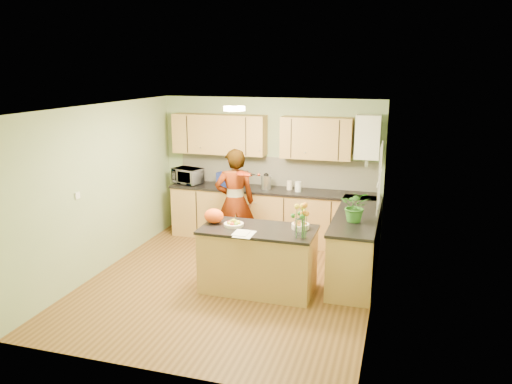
# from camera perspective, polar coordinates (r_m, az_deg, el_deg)

# --- Properties ---
(floor) EXTENTS (4.50, 4.50, 0.00)m
(floor) POSITION_cam_1_polar(r_m,az_deg,el_deg) (7.30, -3.06, -10.30)
(floor) COLOR brown
(floor) RESTS_ON ground
(ceiling) EXTENTS (4.00, 4.50, 0.02)m
(ceiling) POSITION_cam_1_polar(r_m,az_deg,el_deg) (6.68, -3.34, 9.65)
(ceiling) COLOR silver
(ceiling) RESTS_ON wall_back
(wall_back) EXTENTS (4.00, 0.02, 2.50)m
(wall_back) POSITION_cam_1_polar(r_m,az_deg,el_deg) (8.98, 1.63, 2.75)
(wall_back) COLOR #8EA979
(wall_back) RESTS_ON floor
(wall_front) EXTENTS (4.00, 0.02, 2.50)m
(wall_front) POSITION_cam_1_polar(r_m,az_deg,el_deg) (4.93, -12.08, -7.21)
(wall_front) COLOR #8EA979
(wall_front) RESTS_ON floor
(wall_left) EXTENTS (0.02, 4.50, 2.50)m
(wall_left) POSITION_cam_1_polar(r_m,az_deg,el_deg) (7.77, -17.22, 0.33)
(wall_left) COLOR #8EA979
(wall_left) RESTS_ON floor
(wall_right) EXTENTS (0.02, 4.50, 2.50)m
(wall_right) POSITION_cam_1_polar(r_m,az_deg,el_deg) (6.51, 13.64, -2.04)
(wall_right) COLOR #8EA979
(wall_right) RESTS_ON floor
(back_counter) EXTENTS (3.64, 0.62, 0.94)m
(back_counter) POSITION_cam_1_polar(r_m,az_deg,el_deg) (8.86, 1.72, -2.60)
(back_counter) COLOR #B38B47
(back_counter) RESTS_ON floor
(right_counter) EXTENTS (0.62, 2.24, 0.94)m
(right_counter) POSITION_cam_1_polar(r_m,az_deg,el_deg) (7.57, 11.39, -5.83)
(right_counter) COLOR #B38B47
(right_counter) RESTS_ON floor
(splashback) EXTENTS (3.60, 0.02, 0.52)m
(splashback) POSITION_cam_1_polar(r_m,az_deg,el_deg) (8.95, 2.23, 2.38)
(splashback) COLOR #EEE8CE
(splashback) RESTS_ON back_counter
(upper_cabinets) EXTENTS (3.20, 0.34, 0.70)m
(upper_cabinets) POSITION_cam_1_polar(r_m,az_deg,el_deg) (8.77, 0.25, 6.45)
(upper_cabinets) COLOR #B38B47
(upper_cabinets) RESTS_ON wall_back
(boiler) EXTENTS (0.40, 0.30, 0.86)m
(boiler) POSITION_cam_1_polar(r_m,az_deg,el_deg) (8.44, 12.66, 6.14)
(boiler) COLOR white
(boiler) RESTS_ON wall_back
(window_right) EXTENTS (0.01, 1.30, 1.05)m
(window_right) POSITION_cam_1_polar(r_m,az_deg,el_deg) (7.02, 14.00, 1.63)
(window_right) COLOR white
(window_right) RESTS_ON wall_right
(light_switch) EXTENTS (0.02, 0.09, 0.09)m
(light_switch) POSITION_cam_1_polar(r_m,az_deg,el_deg) (7.28, -19.73, -0.38)
(light_switch) COLOR white
(light_switch) RESTS_ON wall_left
(ceiling_lamp) EXTENTS (0.30, 0.30, 0.07)m
(ceiling_lamp) POSITION_cam_1_polar(r_m,az_deg,el_deg) (6.96, -2.49, 9.52)
(ceiling_lamp) COLOR #FFEABF
(ceiling_lamp) RESTS_ON ceiling
(peninsula_island) EXTENTS (1.56, 0.80, 0.89)m
(peninsula_island) POSITION_cam_1_polar(r_m,az_deg,el_deg) (6.92, 0.25, -7.67)
(peninsula_island) COLOR #B38B47
(peninsula_island) RESTS_ON floor
(fruit_dish) EXTENTS (0.27, 0.27, 0.09)m
(fruit_dish) POSITION_cam_1_polar(r_m,az_deg,el_deg) (6.86, -2.56, -3.59)
(fruit_dish) COLOR #FCE8C9
(fruit_dish) RESTS_ON peninsula_island
(orange_bowl) EXTENTS (0.24, 0.24, 0.14)m
(orange_bowl) POSITION_cam_1_polar(r_m,az_deg,el_deg) (6.77, 5.10, -3.71)
(orange_bowl) COLOR #FCE8C9
(orange_bowl) RESTS_ON peninsula_island
(flower_vase) EXTENTS (0.28, 0.28, 0.52)m
(flower_vase) POSITION_cam_1_polar(r_m,az_deg,el_deg) (6.36, 5.00, -2.17)
(flower_vase) COLOR silver
(flower_vase) RESTS_ON peninsula_island
(orange_bag) EXTENTS (0.29, 0.25, 0.21)m
(orange_bag) POSITION_cam_1_polar(r_m,az_deg,el_deg) (6.99, -4.83, -2.74)
(orange_bag) COLOR #F85214
(orange_bag) RESTS_ON peninsula_island
(papers) EXTENTS (0.24, 0.33, 0.01)m
(papers) POSITION_cam_1_polar(r_m,az_deg,el_deg) (6.52, -1.33, -4.83)
(papers) COLOR white
(papers) RESTS_ON peninsula_island
(violinist) EXTENTS (0.75, 0.64, 1.76)m
(violinist) POSITION_cam_1_polar(r_m,az_deg,el_deg) (8.14, -2.43, -1.13)
(violinist) COLOR tan
(violinist) RESTS_ON floor
(violin) EXTENTS (0.60, 0.52, 0.15)m
(violin) POSITION_cam_1_polar(r_m,az_deg,el_deg) (7.75, -1.60, 2.11)
(violin) COLOR #4A0804
(violin) RESTS_ON violinist
(microwave) EXTENTS (0.59, 0.48, 0.28)m
(microwave) POSITION_cam_1_polar(r_m,az_deg,el_deg) (9.22, -7.81, 1.85)
(microwave) COLOR white
(microwave) RESTS_ON back_counter
(blue_box) EXTENTS (0.35, 0.30, 0.24)m
(blue_box) POSITION_cam_1_polar(r_m,az_deg,el_deg) (8.97, -3.41, 1.48)
(blue_box) COLOR navy
(blue_box) RESTS_ON back_counter
(kettle) EXTENTS (0.18, 0.18, 0.33)m
(kettle) POSITION_cam_1_polar(r_m,az_deg,el_deg) (8.71, 1.16, 1.21)
(kettle) COLOR silver
(kettle) RESTS_ON back_counter
(jar_cream) EXTENTS (0.13, 0.13, 0.16)m
(jar_cream) POSITION_cam_1_polar(r_m,az_deg,el_deg) (8.70, 3.86, 0.78)
(jar_cream) COLOR #FCE8C9
(jar_cream) RESTS_ON back_counter
(jar_white) EXTENTS (0.11, 0.11, 0.17)m
(jar_white) POSITION_cam_1_polar(r_m,az_deg,el_deg) (8.57, 4.84, 0.62)
(jar_white) COLOR white
(jar_white) RESTS_ON back_counter
(potted_plant) EXTENTS (0.41, 0.36, 0.45)m
(potted_plant) POSITION_cam_1_polar(r_m,az_deg,el_deg) (6.97, 11.34, -1.58)
(potted_plant) COLOR #2F6D24
(potted_plant) RESTS_ON right_counter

